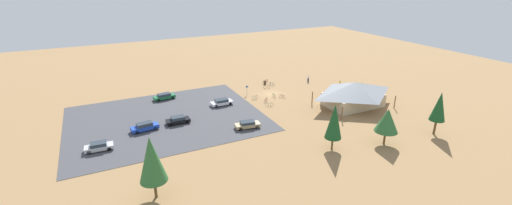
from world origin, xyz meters
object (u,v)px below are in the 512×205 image
bicycle_green_edge_south (274,95)px  car_silver_front_row (99,146)px  pine_east (152,159)px  visitor_at_bikes (340,83)px  pine_center (387,120)px  car_green_end_stall (164,96)px  pine_midwest (334,121)px  bicycle_white_trailside (264,83)px  trash_bin (265,82)px  bicycle_purple_lone_east (266,81)px  bicycle_blue_near_sign (272,84)px  car_white_inner_stall (222,102)px  lot_sign (247,89)px  bicycle_black_edge_north (282,96)px  car_tan_far_end (248,124)px  visitor_crossing_yard (308,78)px  bike_pavilion (354,93)px  car_black_mid_lot (178,120)px  bicycle_teal_by_bin (255,98)px  bicycle_red_near_porch (266,100)px  bicycle_silver_lone_west (269,105)px  car_blue_by_curb (145,127)px  bicycle_orange_yard_center (267,87)px  pine_far_east (439,107)px

bicycle_green_edge_south → car_silver_front_row: bearing=14.2°
pine_east → visitor_at_bikes: (-48.69, -24.39, -4.43)m
pine_center → car_green_end_stall: (27.71, -36.68, -3.45)m
pine_midwest → bicycle_white_trailside: pine_midwest is taller
trash_bin → bicycle_purple_lone_east: bearing=-131.6°
bicycle_blue_near_sign → bicycle_purple_lone_east: bearing=-88.3°
bicycle_purple_lone_east → car_white_inner_stall: (15.87, 9.94, 0.36)m
lot_sign → bicycle_purple_lone_east: lot_sign is taller
car_silver_front_row → car_green_end_stall: size_ratio=0.89×
bicycle_purple_lone_east → bicycle_black_edge_north: bearing=79.4°
car_tan_far_end → car_green_end_stall: 23.76m
visitor_crossing_yard → pine_midwest: bearing=61.6°
visitor_at_bikes → bicycle_purple_lone_east: bearing=-37.9°
car_green_end_stall → bike_pavilion: bearing=148.5°
bicycle_black_edge_north → bicycle_blue_near_sign: bearing=-104.4°
car_black_mid_lot → bicycle_purple_lone_east: bearing=-150.4°
lot_sign → bicycle_blue_near_sign: size_ratio=1.38×
pine_east → bicycle_teal_by_bin: size_ratio=4.83×
bicycle_white_trailside → bicycle_black_edge_north: (0.92, 10.28, 0.01)m
bicycle_red_near_porch → bicycle_white_trailside: bearing=-116.0°
bicycle_green_edge_south → car_silver_front_row: size_ratio=0.41×
lot_sign → car_green_end_stall: size_ratio=0.46×
bike_pavilion → pine_center: 16.98m
bicycle_silver_lone_west → car_green_end_stall: size_ratio=0.33×
bicycle_purple_lone_east → bicycle_blue_near_sign: (-0.08, 2.81, 0.00)m
trash_bin → car_green_end_stall: bearing=0.1°
bicycle_blue_near_sign → car_white_inner_stall: car_white_inner_stall is taller
car_white_inner_stall → visitor_crossing_yard: size_ratio=2.64×
pine_midwest → bicycle_blue_near_sign: 33.56m
car_silver_front_row → car_black_mid_lot: car_silver_front_row is taller
pine_midwest → car_tan_far_end: (8.78, -12.83, -4.07)m
bike_pavilion → bicycle_green_edge_south: size_ratio=8.04×
pine_midwest → bike_pavilion: bearing=-140.1°
bicycle_teal_by_bin → bicycle_green_edge_south: (-4.50, 0.57, -0.02)m
trash_bin → bicycle_silver_lone_west: size_ratio=0.57×
bicycle_teal_by_bin → bicycle_red_near_porch: bearing=121.6°
bicycle_white_trailside → bicycle_purple_lone_east: 1.80m
lot_sign → car_tan_far_end: 17.94m
visitor_crossing_yard → car_blue_by_curb: bearing=14.8°
bike_pavilion → bicycle_blue_near_sign: 21.45m
car_black_mid_lot → bicycle_orange_yard_center: bearing=-156.3°
pine_far_east → bicycle_blue_near_sign: 38.39m
bicycle_orange_yard_center → visitor_crossing_yard: 12.00m
pine_far_east → bicycle_orange_yard_center: pine_far_east is taller
bicycle_blue_near_sign → car_blue_by_curb: 34.85m
lot_sign → pine_midwest: (-1.36, 29.15, 3.36)m
lot_sign → car_black_mid_lot: 20.15m
visitor_crossing_yard → visitor_at_bikes: visitor_at_bikes is taller
pine_center → bicycle_black_edge_north: size_ratio=4.46×
lot_sign → bicycle_red_near_porch: (-1.69, 6.06, -1.03)m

